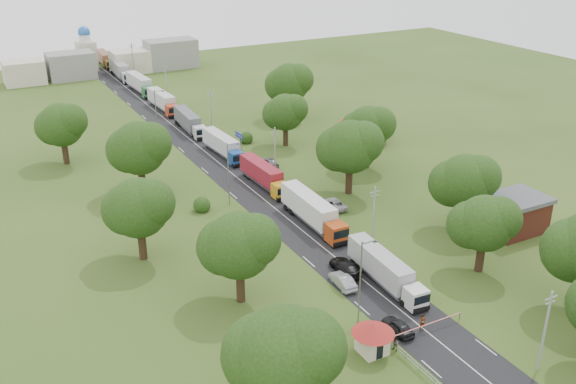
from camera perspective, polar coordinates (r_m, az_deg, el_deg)
ground at (r=88.95m, az=1.93°, el=-3.98°), size 260.00×260.00×0.00m
road at (r=105.01m, az=-3.56°, el=0.47°), size 8.00×200.00×0.04m
boom_barrier at (r=70.46m, az=11.45°, el=-11.81°), size 9.22×0.35×1.18m
guard_booth at (r=66.67m, az=7.55°, el=-12.45°), size 4.40×4.40×3.45m
info_sign at (r=118.72m, az=-4.41°, el=4.78°), size 0.12×3.10×4.10m
pole_0 at (r=67.04m, az=21.87°, el=-11.33°), size 1.60×0.24×9.00m
pole_1 at (r=84.37m, az=7.61°, el=-2.24°), size 1.60×0.24×9.00m
pole_2 at (r=106.36m, az=-1.17°, el=3.54°), size 1.60×0.24×9.00m
pole_3 at (r=130.66m, az=-6.86°, el=7.22°), size 1.60×0.24×9.00m
pole_4 at (r=156.21m, az=-10.78°, el=9.69°), size 1.60×0.24×9.00m
pole_5 at (r=182.48m, az=-13.63°, el=11.43°), size 1.60×0.24×9.00m
lamp_0 at (r=69.07m, az=6.55°, el=-7.62°), size 2.03×0.22×10.00m
lamp_1 at (r=96.68m, az=-5.25°, el=1.88°), size 2.03×0.22×10.00m
lamp_2 at (r=127.96m, az=-11.58°, el=6.96°), size 2.03×0.22×10.00m
tree_2 at (r=81.40m, az=17.02°, el=-2.65°), size 8.00×8.00×10.10m
tree_3 at (r=91.49m, az=15.41°, el=0.93°), size 8.80×8.80×11.07m
tree_4 at (r=100.11m, az=5.50°, el=4.05°), size 9.60×9.60×12.05m
tree_5 at (r=111.41m, az=7.09°, el=5.68°), size 8.80×8.80×11.07m
tree_6 at (r=121.84m, az=-0.26°, el=7.12°), size 8.00×8.00×10.10m
tree_7 at (r=138.40m, az=0.09°, el=9.68°), size 9.60×9.60×12.05m
tree_9 at (r=54.43m, az=-0.45°, el=-14.15°), size 9.60×9.60×12.05m
tree_10 at (r=71.77m, az=-4.43°, el=-4.70°), size 8.80×8.80×11.07m
tree_11 at (r=82.55m, az=-13.18°, el=-1.34°), size 8.80×8.80×11.07m
tree_12 at (r=101.73m, az=-13.14°, el=3.85°), size 9.60×9.60×12.05m
tree_13 at (r=119.11m, az=-19.53°, el=5.67°), size 8.80×8.80×11.07m
house_brick at (r=94.76m, az=19.47°, el=-1.83°), size 8.60×6.60×5.20m
house_cream at (r=126.12m, az=6.92°, el=6.12°), size 10.08×10.08×5.80m
distant_town at (r=186.35m, az=-15.46°, el=11.11°), size 52.00×8.00×8.00m
church at (r=192.70m, az=-17.49°, el=11.85°), size 5.00×5.00×12.30m
truck_0 at (r=77.97m, az=8.56°, el=-6.82°), size 2.95×13.87×3.83m
truck_1 at (r=91.27m, az=2.15°, el=-1.67°), size 2.84×15.16×4.20m
truck_2 at (r=104.31m, az=-2.19°, el=1.52°), size 2.67×13.56×3.75m
truck_3 at (r=118.30m, az=-5.82°, el=4.15°), size 2.92×13.68×3.78m
truck_4 at (r=132.96m, az=-8.80°, el=6.21°), size 2.98×13.98×3.86m
truck_5 at (r=148.56m, az=-11.06°, el=7.92°), size 3.03×14.37×3.97m
truck_6 at (r=165.02m, az=-13.01°, el=9.34°), size 3.22×14.93×4.12m
truck_7 at (r=181.07m, az=-14.66°, el=10.44°), size 3.27×15.43×4.26m
truck_8 at (r=198.21m, az=-15.99°, el=11.33°), size 2.89×13.82×3.82m
car_lane_front at (r=70.72m, az=9.76°, el=-11.69°), size 1.70×4.21×1.44m
car_lane_mid at (r=77.61m, az=4.88°, el=-7.88°), size 1.93×4.68×1.51m
car_lane_rear at (r=80.32m, az=5.11°, el=-6.66°), size 2.90×5.88×1.64m
car_verge_near at (r=97.23m, az=4.15°, el=-1.06°), size 2.58×5.12×1.39m
car_verge_far at (r=113.05m, az=-1.64°, el=2.67°), size 2.04×4.71×1.58m
pedestrian_near at (r=71.32m, az=11.87°, el=-11.32°), size 0.71×0.49×1.89m
pedestrian_booth at (r=67.92m, az=9.51°, el=-13.24°), size 0.75×0.89×1.63m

